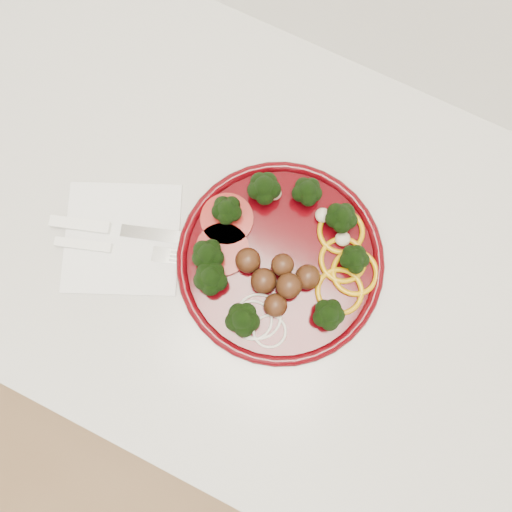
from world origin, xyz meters
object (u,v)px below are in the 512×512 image
at_px(napkin, 122,238).
at_px(fork, 100,247).
at_px(knife, 106,228).
at_px(plate, 280,258).

height_order(napkin, fork, fork).
height_order(napkin, knife, knife).
bearing_deg(knife, plate, -3.24).
distance_m(napkin, knife, 0.02).
height_order(plate, fork, plate).
xyz_separation_m(plate, knife, (-0.22, -0.06, -0.01)).
bearing_deg(fork, napkin, 33.31).
distance_m(napkin, fork, 0.03).
relative_size(plate, fork, 1.57).
bearing_deg(napkin, plate, 17.97).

